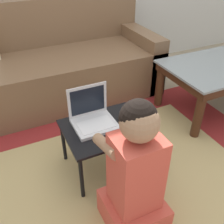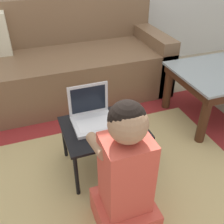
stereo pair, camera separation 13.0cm
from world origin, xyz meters
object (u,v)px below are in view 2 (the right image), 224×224
(laptop, at_px, (93,117))
(person_seated, at_px, (125,178))
(laptop_desk, at_px, (104,132))
(couch, at_px, (61,65))
(computer_mouse, at_px, (124,120))

(laptop, height_order, person_seated, person_seated)
(laptop, bearing_deg, laptop_desk, -51.75)
(laptop_desk, height_order, laptop, laptop)
(couch, relative_size, laptop_desk, 3.86)
(couch, height_order, computer_mouse, couch)
(laptop_desk, distance_m, laptop, 0.11)
(laptop, relative_size, person_seated, 0.33)
(person_seated, bearing_deg, laptop_desk, 85.09)
(computer_mouse, distance_m, person_seated, 0.47)
(couch, relative_size, computer_mouse, 18.35)
(computer_mouse, height_order, person_seated, person_seated)
(laptop, bearing_deg, couch, 90.43)
(laptop, distance_m, computer_mouse, 0.20)
(laptop_desk, relative_size, computer_mouse, 4.75)
(laptop_desk, relative_size, laptop, 1.95)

